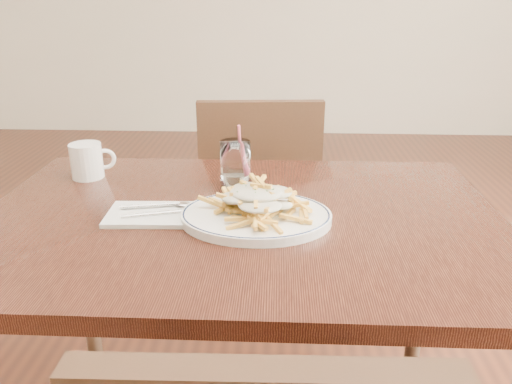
{
  "coord_description": "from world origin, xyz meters",
  "views": [
    {
      "loc": [
        0.08,
        -1.04,
        1.23
      ],
      "look_at": [
        0.04,
        -0.03,
        0.82
      ],
      "focal_mm": 35.0,
      "sensor_mm": 36.0,
      "label": 1
    }
  ],
  "objects_px": {
    "water_glass": "(236,168)",
    "coffee_mug": "(88,161)",
    "chair_far": "(259,200)",
    "fries_plate": "(256,216)",
    "loaded_fries": "(256,197)",
    "table": "(242,244)"
  },
  "relations": [
    {
      "from": "loaded_fries",
      "to": "table",
      "type": "bearing_deg",
      "value": 135.47
    },
    {
      "from": "loaded_fries",
      "to": "water_glass",
      "type": "distance_m",
      "value": 0.21
    },
    {
      "from": "water_glass",
      "to": "coffee_mug",
      "type": "bearing_deg",
      "value": 171.86
    },
    {
      "from": "loaded_fries",
      "to": "coffee_mug",
      "type": "xyz_separation_m",
      "value": [
        -0.47,
        0.26,
        -0.01
      ]
    },
    {
      "from": "coffee_mug",
      "to": "table",
      "type": "bearing_deg",
      "value": -27.46
    },
    {
      "from": "chair_far",
      "to": "loaded_fries",
      "type": "xyz_separation_m",
      "value": [
        0.02,
        -0.69,
        0.3
      ]
    },
    {
      "from": "chair_far",
      "to": "fries_plate",
      "type": "height_order",
      "value": "chair_far"
    },
    {
      "from": "loaded_fries",
      "to": "water_glass",
      "type": "bearing_deg",
      "value": 107.06
    },
    {
      "from": "table",
      "to": "loaded_fries",
      "type": "relative_size",
      "value": 4.52
    },
    {
      "from": "table",
      "to": "water_glass",
      "type": "distance_m",
      "value": 0.22
    },
    {
      "from": "table",
      "to": "water_glass",
      "type": "height_order",
      "value": "water_glass"
    },
    {
      "from": "table",
      "to": "fries_plate",
      "type": "relative_size",
      "value": 3.12
    },
    {
      "from": "chair_far",
      "to": "water_glass",
      "type": "height_order",
      "value": "water_glass"
    },
    {
      "from": "fries_plate",
      "to": "loaded_fries",
      "type": "distance_m",
      "value": 0.05
    },
    {
      "from": "fries_plate",
      "to": "water_glass",
      "type": "relative_size",
      "value": 2.26
    },
    {
      "from": "chair_far",
      "to": "coffee_mug",
      "type": "distance_m",
      "value": 0.69
    },
    {
      "from": "coffee_mug",
      "to": "water_glass",
      "type": "bearing_deg",
      "value": -8.14
    },
    {
      "from": "table",
      "to": "coffee_mug",
      "type": "bearing_deg",
      "value": 152.54
    },
    {
      "from": "fries_plate",
      "to": "water_glass",
      "type": "height_order",
      "value": "water_glass"
    },
    {
      "from": "fries_plate",
      "to": "coffee_mug",
      "type": "relative_size",
      "value": 3.25
    },
    {
      "from": "fries_plate",
      "to": "loaded_fries",
      "type": "xyz_separation_m",
      "value": [
        0.0,
        0.0,
        0.05
      ]
    },
    {
      "from": "coffee_mug",
      "to": "fries_plate",
      "type": "bearing_deg",
      "value": -29.01
    }
  ]
}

